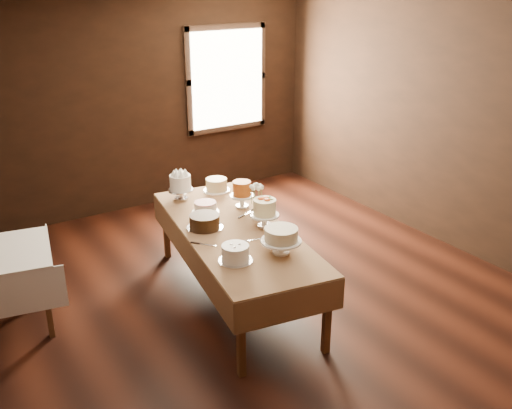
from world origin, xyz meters
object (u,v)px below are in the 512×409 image
(cake_speckled, at_px, (216,185))
(cake_server_b, at_px, (283,238))
(cake_flowers, at_px, (265,214))
(cake_server_e, at_px, (208,245))
(flower_vase, at_px, (257,210))
(cake_meringue, at_px, (181,188))
(display_table, at_px, (234,234))
(cake_server_a, at_px, (255,240))
(cake_lattice, at_px, (205,208))
(cake_caramel, at_px, (242,196))
(cake_server_d, at_px, (248,213))
(cake_server_c, at_px, (215,219))
(cake_chocolate, at_px, (205,222))
(cake_cream, at_px, (281,242))
(cake_swirl, at_px, (235,254))

(cake_speckled, bearing_deg, cake_server_b, -93.80)
(cake_flowers, distance_m, cake_server_e, 0.66)
(flower_vase, bearing_deg, cake_meringue, 117.57)
(display_table, distance_m, cake_server_e, 0.41)
(display_table, bearing_deg, flower_vase, 21.28)
(cake_meringue, relative_size, cake_speckled, 0.95)
(cake_server_a, bearing_deg, cake_lattice, 106.76)
(cake_server_b, bearing_deg, cake_meringue, -169.35)
(cake_caramel, relative_size, cake_server_d, 1.19)
(cake_meringue, height_order, cake_lattice, cake_meringue)
(cake_server_d, height_order, cake_server_e, same)
(cake_server_c, bearing_deg, cake_lattice, 7.10)
(flower_vase, bearing_deg, cake_server_d, 103.36)
(cake_server_b, bearing_deg, cake_chocolate, -144.15)
(cake_cream, distance_m, cake_server_e, 0.66)
(cake_speckled, relative_size, flower_vase, 2.60)
(cake_server_d, bearing_deg, cake_server_e, -170.88)
(cake_lattice, bearing_deg, cake_flowers, -62.19)
(cake_lattice, xyz_separation_m, cake_server_a, (0.07, -0.80, -0.05))
(cake_server_d, bearing_deg, cake_server_a, -139.15)
(cake_flowers, xyz_separation_m, cake_server_d, (0.04, 0.35, -0.12))
(cake_server_b, height_order, cake_server_d, same)
(cake_server_a, bearing_deg, display_table, 107.41)
(cake_meringue, height_order, cake_swirl, cake_meringue)
(cake_lattice, relative_size, cake_flowers, 0.98)
(cake_swirl, xyz_separation_m, cake_server_b, (0.58, 0.14, -0.07))
(cake_server_b, height_order, cake_server_c, same)
(cake_flowers, height_order, cake_swirl, cake_flowers)
(cake_server_b, bearing_deg, cake_caramel, 170.67)
(cake_meringue, xyz_separation_m, cake_lattice, (0.05, -0.46, -0.08))
(cake_swirl, distance_m, flower_vase, 0.96)
(cake_server_c, bearing_deg, cake_chocolate, 133.33)
(cake_flowers, height_order, cake_cream, cake_flowers)
(cake_cream, bearing_deg, flower_vase, 71.65)
(display_table, relative_size, cake_server_a, 10.49)
(cake_lattice, relative_size, cake_server_e, 1.15)
(cake_chocolate, height_order, cake_server_c, cake_chocolate)
(cake_meringue, relative_size, cake_server_c, 1.30)
(cake_caramel, xyz_separation_m, cake_server_a, (-0.31, -0.73, -0.12))
(cake_server_a, height_order, flower_vase, flower_vase)
(cake_meringue, height_order, cake_cream, cake_meringue)
(cake_flowers, relative_size, cake_swirl, 0.97)
(cake_flowers, xyz_separation_m, cake_cream, (-0.19, -0.54, -0.01))
(cake_lattice, distance_m, cake_caramel, 0.40)
(cake_speckled, height_order, cake_flowers, cake_flowers)
(cake_chocolate, xyz_separation_m, cake_server_a, (0.26, -0.47, -0.06))
(cake_meringue, relative_size, cake_server_b, 1.30)
(cake_swirl, bearing_deg, cake_server_a, 35.56)
(cake_lattice, height_order, cake_server_d, cake_lattice)
(cake_caramel, distance_m, cake_flowers, 0.53)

